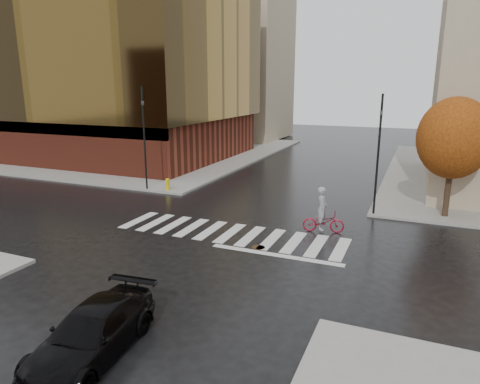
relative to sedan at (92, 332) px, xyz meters
The scene contains 12 objects.
ground 10.04m from the sedan, 93.43° to the left, with size 120.00×120.00×0.00m, color black.
sidewalk_nw 37.79m from the sedan, 124.87° to the left, with size 30.00×30.00×0.15m, color gray.
crosswalk 10.54m from the sedan, 93.26° to the left, with size 12.00×3.00×0.01m, color silver.
office_glass 36.77m from the sedan, 128.92° to the left, with size 27.00×19.00×16.00m.
building_nw_far 50.74m from the sedan, 109.45° to the left, with size 14.00×12.00×20.00m, color tan.
tree_ne_a 20.14m from the sedan, 61.62° to the left, with size 3.80×3.80×6.50m.
sedan is the anchor object (origin of this frame).
cyclist 13.01m from the sedan, 73.86° to the left, with size 2.16×1.14×2.33m.
traffic_light_nw 19.22m from the sedan, 120.49° to the left, with size 0.18×0.15×6.98m.
traffic_light_ne 17.56m from the sedan, 70.72° to the left, with size 0.17×0.19×6.63m.
fire_hydrant 18.34m from the sedan, 115.89° to the left, with size 0.30×0.30×0.84m.
manhole 9.37m from the sedan, 81.44° to the left, with size 0.61×0.61×0.01m, color #4C351B.
Camera 1 is at (8.35, -17.98, 7.25)m, focal length 32.00 mm.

